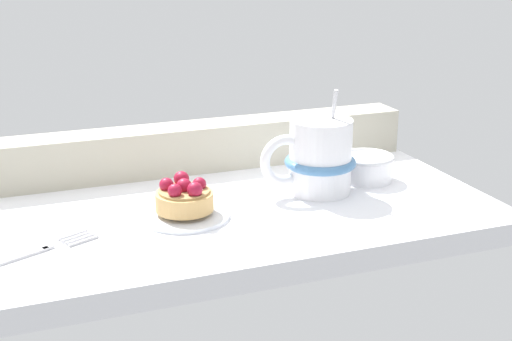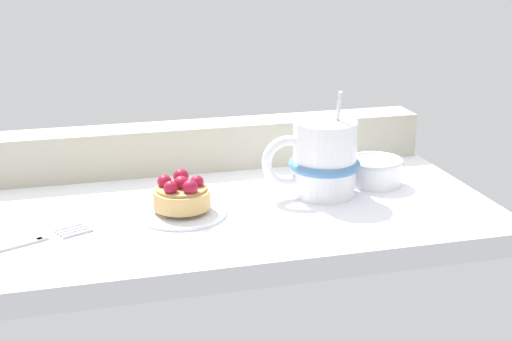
{
  "view_description": "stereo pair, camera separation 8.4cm",
  "coord_description": "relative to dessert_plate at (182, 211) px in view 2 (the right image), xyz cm",
  "views": [
    {
      "loc": [
        -22.75,
        -76.13,
        30.58
      ],
      "look_at": [
        5.71,
        -1.39,
        4.24
      ],
      "focal_mm": 50.59,
      "sensor_mm": 36.0,
      "label": 1
    },
    {
      "loc": [
        -14.74,
        -78.71,
        30.58
      ],
      "look_at": [
        5.71,
        -1.39,
        4.24
      ],
      "focal_mm": 50.59,
      "sensor_mm": 36.0,
      "label": 2
    }
  ],
  "objects": [
    {
      "name": "window_rail_back",
      "position": [
        3.29,
        16.9,
        2.63
      ],
      "size": [
        65.71,
        5.53,
        6.17
      ],
      "primitive_type": "cube",
      "color": "#B2AD99",
      "rests_on": "ground_plane"
    },
    {
      "name": "ground_plane",
      "position": [
        3.29,
        2.45,
        -1.79
      ],
      "size": [
        67.05,
        34.42,
        2.67
      ],
      "primitive_type": "cube",
      "color": "white"
    },
    {
      "name": "dessert_plate",
      "position": [
        0.0,
        0.0,
        0.0
      ],
      "size": [
        10.1,
        10.1,
        0.98
      ],
      "color": "silver",
      "rests_on": "ground_plane"
    },
    {
      "name": "raspberry_tart",
      "position": [
        -0.0,
        0.02,
        2.05
      ],
      "size": [
        6.55,
        6.55,
        3.77
      ],
      "color": "tan",
      "rests_on": "dessert_plate"
    },
    {
      "name": "dessert_fork",
      "position": [
        -17.42,
        -4.29,
        -0.16
      ],
      "size": [
        14.87,
        7.77,
        0.6
      ],
      "color": "#B7B7BC",
      "rests_on": "ground_plane"
    },
    {
      "name": "sugar_bowl",
      "position": [
        25.57,
        4.27,
        1.4
      ],
      "size": [
        7.09,
        7.09,
        3.44
      ],
      "color": "white",
      "rests_on": "ground_plane"
    },
    {
      "name": "coffee_mug",
      "position": [
        17.66,
        2.13,
        4.08
      ],
      "size": [
        12.35,
        8.83,
        13.02
      ],
      "color": "white",
      "rests_on": "ground_plane"
    }
  ]
}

